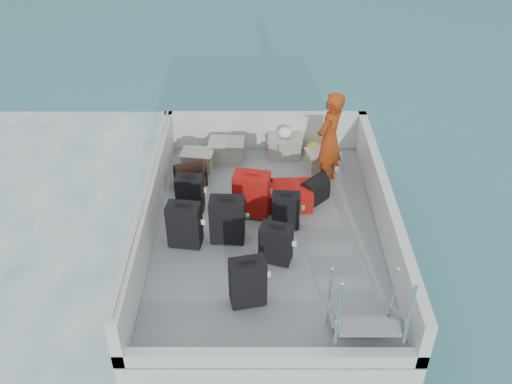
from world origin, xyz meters
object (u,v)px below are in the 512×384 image
at_px(crate_2, 285,147).
at_px(crate_3, 322,160).
at_px(suitcase_1, 185,225).
at_px(suitcase_3, 248,282).
at_px(suitcase_4, 227,220).
at_px(crate_1, 227,151).
at_px(suitcase_8, 285,196).
at_px(passenger, 329,140).
at_px(suitcase_7, 286,211).
at_px(suitcase_5, 251,195).
at_px(crate_0, 198,161).
at_px(suitcase_2, 190,194).
at_px(suitcase_6, 276,244).

bearing_deg(crate_2, crate_3, -33.07).
xyz_separation_m(suitcase_1, crate_3, (2.16, 2.05, -0.20)).
xyz_separation_m(suitcase_3, suitcase_4, (-0.31, 1.24, 0.02)).
distance_m(suitcase_4, crate_1, 2.22).
bearing_deg(suitcase_8, passenger, -50.77).
height_order(suitcase_1, suitcase_3, suitcase_1).
relative_size(suitcase_7, crate_1, 0.99).
xyz_separation_m(suitcase_5, crate_2, (0.58, 1.75, -0.20)).
height_order(crate_0, crate_1, crate_1).
relative_size(suitcase_2, suitcase_3, 0.89).
relative_size(suitcase_1, suitcase_5, 0.95).
relative_size(crate_0, passenger, 0.31).
bearing_deg(crate_3, crate_2, 146.93).
bearing_deg(suitcase_4, suitcase_7, 22.73).
height_order(suitcase_8, crate_0, suitcase_8).
xyz_separation_m(suitcase_3, passenger, (1.28, 2.74, 0.48)).
relative_size(suitcase_5, suitcase_7, 1.28).
bearing_deg(crate_2, passenger, -52.45).
relative_size(crate_1, passenger, 0.36).
bearing_deg(suitcase_4, crate_2, 70.77).
height_order(suitcase_4, suitcase_7, suitcase_4).
bearing_deg(suitcase_3, suitcase_2, 102.99).
xyz_separation_m(suitcase_3, suitcase_7, (0.55, 1.56, -0.05)).
bearing_deg(suitcase_4, suitcase_5, 62.91).
height_order(suitcase_1, crate_0, suitcase_1).
bearing_deg(suitcase_3, passenger, 53.02).
relative_size(suitcase_2, suitcase_5, 0.83).
height_order(suitcase_3, suitcase_6, suitcase_3).
relative_size(suitcase_2, crate_2, 1.07).
xyz_separation_m(suitcase_5, suitcase_8, (0.53, 0.26, -0.20)).
bearing_deg(suitcase_4, suitcase_1, -168.37).
bearing_deg(crate_0, suitcase_6, -61.49).
bearing_deg(passenger, suitcase_8, -14.50).
distance_m(suitcase_5, crate_3, 1.82).
relative_size(suitcase_6, suitcase_8, 0.72).
height_order(suitcase_8, crate_2, crate_2).
bearing_deg(suitcase_3, crate_3, 56.67).
bearing_deg(crate_0, crate_1, 30.96).
distance_m(suitcase_1, suitcase_2, 0.83).
height_order(suitcase_5, suitcase_6, suitcase_5).
bearing_deg(crate_0, passenger, -10.85).
bearing_deg(crate_3, suitcase_1, -136.49).
xyz_separation_m(suitcase_4, passenger, (1.59, 1.50, 0.46)).
relative_size(crate_0, crate_2, 0.90).
height_order(suitcase_2, crate_3, suitcase_2).
bearing_deg(suitcase_2, suitcase_4, -48.37).
bearing_deg(crate_3, crate_0, -179.16).
distance_m(suitcase_8, crate_0, 1.80).
distance_m(suitcase_3, crate_3, 3.43).
bearing_deg(suitcase_7, crate_0, 136.01).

